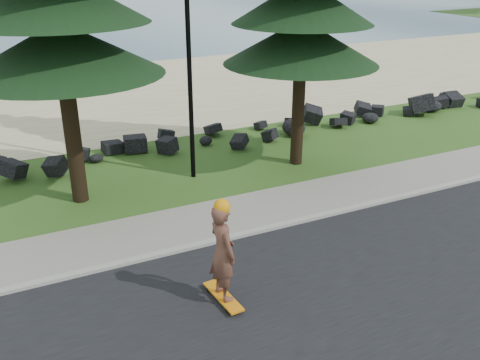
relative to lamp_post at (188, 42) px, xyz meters
The scene contains 9 objects.
ground 5.23m from the lamp_post, 90.00° to the right, with size 160.00×160.00×0.00m, color #33561B.
road 8.74m from the lamp_post, 90.00° to the right, with size 160.00×7.00×0.02m, color black.
kerb 5.79m from the lamp_post, 90.00° to the right, with size 160.00×0.20×0.10m, color #A3A093.
sidewalk 5.08m from the lamp_post, 90.00° to the right, with size 160.00×2.00×0.08m, color gray.
beach_sand 12.03m from the lamp_post, 90.00° to the left, with size 160.00×15.00×0.01m, color tan.
ocean 47.98m from the lamp_post, 90.00° to the left, with size 160.00×58.00×0.01m, color #3F6678.
seawall_boulders 4.78m from the lamp_post, 90.00° to the left, with size 60.00×2.40×1.10m, color black, non-canonical shape.
lamp_post is the anchor object (origin of this frame).
skateboarder 7.22m from the lamp_post, 106.05° to the right, with size 0.54×1.23×2.26m.
Camera 1 is at (-5.42, -11.31, 6.53)m, focal length 40.00 mm.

